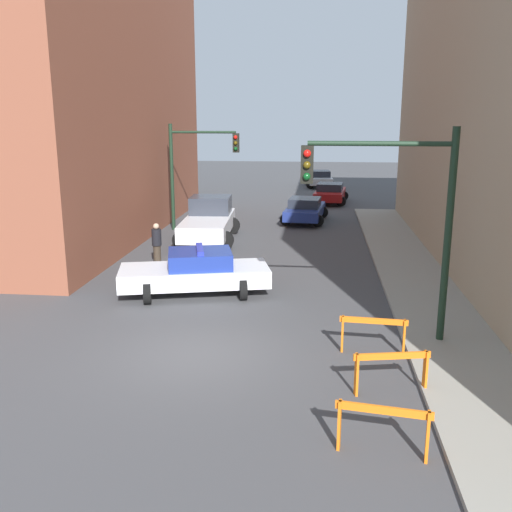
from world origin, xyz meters
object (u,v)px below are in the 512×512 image
(traffic_light_far, at_px, (193,162))
(pedestrian_crossing, at_px, (157,244))
(traffic_light_near, at_px, (400,203))
(barrier_front, at_px, (383,422))
(barrier_mid, at_px, (392,366))
(white_truck, at_px, (209,220))
(police_car, at_px, (196,272))
(parked_car_far, at_px, (319,178))
(barrier_back, at_px, (373,329))
(parked_car_near, at_px, (305,209))
(parked_car_mid, at_px, (330,193))

(traffic_light_far, height_order, pedestrian_crossing, traffic_light_far)
(traffic_light_near, height_order, barrier_front, traffic_light_near)
(barrier_front, height_order, barrier_mid, same)
(traffic_light_near, xyz_separation_m, barrier_mid, (-0.38, -2.84, -2.91))
(white_truck, bearing_deg, police_car, -85.29)
(traffic_light_far, distance_m, parked_car_far, 20.05)
(traffic_light_near, distance_m, white_truck, 13.71)
(barrier_back, bearing_deg, parked_car_near, 96.74)
(parked_car_far, height_order, pedestrian_crossing, pedestrian_crossing)
(traffic_light_near, relative_size, pedestrian_crossing, 3.13)
(parked_car_far, xyz_separation_m, barrier_front, (1.09, -37.73, -0.06))
(parked_car_far, height_order, barrier_mid, parked_car_far)
(police_car, xyz_separation_m, barrier_front, (4.98, -8.50, -0.11))
(barrier_front, bearing_deg, police_car, 120.37)
(barrier_front, bearing_deg, barrier_mid, 79.81)
(parked_car_mid, relative_size, parked_car_far, 1.01)
(barrier_back, bearing_deg, pedestrian_crossing, 134.82)
(traffic_light_far, height_order, barrier_mid, traffic_light_far)
(police_car, bearing_deg, parked_car_near, -27.37)
(white_truck, height_order, parked_car_mid, white_truck)
(pedestrian_crossing, height_order, barrier_front, pedestrian_crossing)
(parked_car_near, height_order, barrier_back, parked_car_near)
(barrier_mid, bearing_deg, parked_car_mid, 91.72)
(white_truck, bearing_deg, parked_car_mid, 61.56)
(white_truck, distance_m, parked_car_far, 21.69)
(parked_car_mid, bearing_deg, barrier_mid, -82.41)
(pedestrian_crossing, distance_m, barrier_front, 13.72)
(pedestrian_crossing, distance_m, barrier_back, 10.47)
(traffic_light_near, distance_m, parked_car_near, 17.10)
(traffic_light_far, distance_m, police_car, 10.93)
(barrier_back, bearing_deg, barrier_mid, -84.77)
(police_car, distance_m, parked_car_far, 29.49)
(parked_car_mid, bearing_deg, traffic_light_far, -118.60)
(parked_car_far, bearing_deg, pedestrian_crossing, -107.86)
(barrier_front, bearing_deg, white_truck, 110.21)
(police_car, distance_m, parked_car_mid, 20.85)
(barrier_mid, bearing_deg, parked_car_near, 96.58)
(traffic_light_near, relative_size, barrier_back, 3.25)
(white_truck, distance_m, pedestrian_crossing, 5.05)
(traffic_light_near, relative_size, barrier_mid, 3.30)
(parked_car_far, bearing_deg, traffic_light_far, -112.81)
(barrier_front, distance_m, barrier_mid, 2.28)
(traffic_light_far, relative_size, barrier_mid, 3.30)
(white_truck, xyz_separation_m, parked_car_far, (5.03, 21.10, -0.23))
(traffic_light_far, bearing_deg, pedestrian_crossing, -89.26)
(traffic_light_near, xyz_separation_m, barrier_front, (-0.78, -5.09, -2.91))
(police_car, height_order, parked_car_near, police_car)
(parked_car_near, bearing_deg, white_truck, -124.50)
(traffic_light_near, xyz_separation_m, parked_car_mid, (-1.18, 23.75, -2.86))
(white_truck, distance_m, parked_car_near, 6.67)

